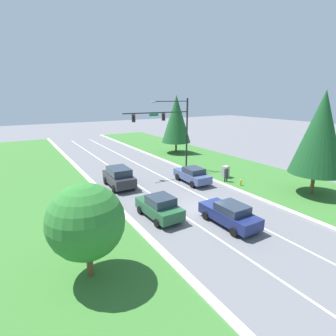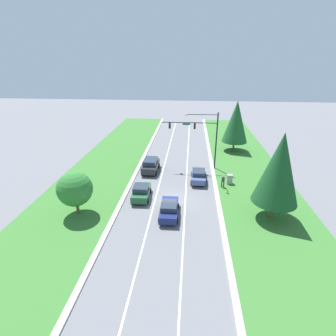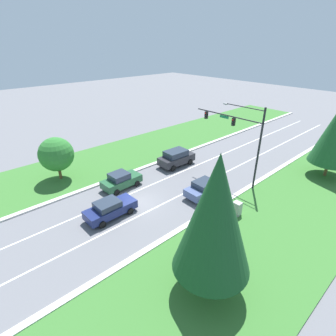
{
  "view_description": "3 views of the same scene",
  "coord_description": "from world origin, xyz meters",
  "px_view_note": "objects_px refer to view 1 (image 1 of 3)",
  "views": [
    {
      "loc": [
        -12.18,
        -14.99,
        8.72
      ],
      "look_at": [
        0.72,
        6.48,
        1.86
      ],
      "focal_mm": 28.0,
      "sensor_mm": 36.0,
      "label": 1
    },
    {
      "loc": [
        2.12,
        -26.7,
        15.58
      ],
      "look_at": [
        -0.66,
        5.02,
        2.22
      ],
      "focal_mm": 28.0,
      "sensor_mm": 36.0,
      "label": 2
    },
    {
      "loc": [
        17.63,
        -11.86,
        14.06
      ],
      "look_at": [
        -0.75,
        4.82,
        1.92
      ],
      "focal_mm": 28.0,
      "sensor_mm": 36.0,
      "label": 3
    }
  ],
  "objects_px": {
    "slate_blue_sedan": "(192,175)",
    "utility_cabinet": "(225,172)",
    "traffic_signal_mast": "(171,124)",
    "oak_near_left_tree": "(86,222)",
    "conifer_near_right_tree": "(176,119)",
    "conifer_far_right_tree": "(320,133)",
    "forest_sedan": "(159,207)",
    "pedestrian": "(226,174)",
    "navy_sedan": "(230,214)",
    "fire_hydrant": "(241,183)",
    "charcoal_suv": "(119,177)"
  },
  "relations": [
    {
      "from": "slate_blue_sedan",
      "to": "utility_cabinet",
      "type": "xyz_separation_m",
      "value": [
        4.11,
        -0.53,
        -0.17
      ]
    },
    {
      "from": "traffic_signal_mast",
      "to": "oak_near_left_tree",
      "type": "relative_size",
      "value": 1.76
    },
    {
      "from": "slate_blue_sedan",
      "to": "conifer_near_right_tree",
      "type": "relative_size",
      "value": 0.51
    },
    {
      "from": "utility_cabinet",
      "to": "conifer_far_right_tree",
      "type": "bearing_deg",
      "value": -67.06
    },
    {
      "from": "conifer_far_right_tree",
      "to": "oak_near_left_tree",
      "type": "bearing_deg",
      "value": -177.25
    },
    {
      "from": "traffic_signal_mast",
      "to": "forest_sedan",
      "type": "bearing_deg",
      "value": -125.49
    },
    {
      "from": "pedestrian",
      "to": "navy_sedan",
      "type": "bearing_deg",
      "value": 53.75
    },
    {
      "from": "pedestrian",
      "to": "fire_hydrant",
      "type": "xyz_separation_m",
      "value": [
        0.4,
        -1.69,
        -0.59
      ]
    },
    {
      "from": "conifer_near_right_tree",
      "to": "oak_near_left_tree",
      "type": "relative_size",
      "value": 1.85
    },
    {
      "from": "traffic_signal_mast",
      "to": "forest_sedan",
      "type": "relative_size",
      "value": 2.03
    },
    {
      "from": "fire_hydrant",
      "to": "conifer_near_right_tree",
      "type": "relative_size",
      "value": 0.08
    },
    {
      "from": "utility_cabinet",
      "to": "conifer_far_right_tree",
      "type": "xyz_separation_m",
      "value": [
        3.33,
        -7.86,
        4.99
      ]
    },
    {
      "from": "conifer_near_right_tree",
      "to": "utility_cabinet",
      "type": "bearing_deg",
      "value": -99.98
    },
    {
      "from": "traffic_signal_mast",
      "to": "navy_sedan",
      "type": "xyz_separation_m",
      "value": [
        -3.56,
        -13.62,
        -4.87
      ]
    },
    {
      "from": "fire_hydrant",
      "to": "forest_sedan",
      "type": "bearing_deg",
      "value": -169.28
    },
    {
      "from": "conifer_near_right_tree",
      "to": "forest_sedan",
      "type": "bearing_deg",
      "value": -125.75
    },
    {
      "from": "charcoal_suv",
      "to": "slate_blue_sedan",
      "type": "distance_m",
      "value": 7.52
    },
    {
      "from": "pedestrian",
      "to": "conifer_far_right_tree",
      "type": "height_order",
      "value": "conifer_far_right_tree"
    },
    {
      "from": "conifer_far_right_tree",
      "to": "charcoal_suv",
      "type": "bearing_deg",
      "value": 142.42
    },
    {
      "from": "charcoal_suv",
      "to": "navy_sedan",
      "type": "bearing_deg",
      "value": -70.2
    },
    {
      "from": "traffic_signal_mast",
      "to": "navy_sedan",
      "type": "bearing_deg",
      "value": -104.63
    },
    {
      "from": "slate_blue_sedan",
      "to": "utility_cabinet",
      "type": "distance_m",
      "value": 4.15
    },
    {
      "from": "traffic_signal_mast",
      "to": "fire_hydrant",
      "type": "height_order",
      "value": "traffic_signal_mast"
    },
    {
      "from": "traffic_signal_mast",
      "to": "oak_near_left_tree",
      "type": "xyz_separation_m",
      "value": [
        -13.4,
        -14.12,
        -2.67
      ]
    },
    {
      "from": "navy_sedan",
      "to": "utility_cabinet",
      "type": "xyz_separation_m",
      "value": [
        7.4,
        8.36,
        -0.13
      ]
    },
    {
      "from": "utility_cabinet",
      "to": "oak_near_left_tree",
      "type": "bearing_deg",
      "value": -152.83
    },
    {
      "from": "forest_sedan",
      "to": "oak_near_left_tree",
      "type": "bearing_deg",
      "value": -149.09
    },
    {
      "from": "traffic_signal_mast",
      "to": "forest_sedan",
      "type": "height_order",
      "value": "traffic_signal_mast"
    },
    {
      "from": "slate_blue_sedan",
      "to": "conifer_far_right_tree",
      "type": "distance_m",
      "value": 12.21
    },
    {
      "from": "utility_cabinet",
      "to": "fire_hydrant",
      "type": "bearing_deg",
      "value": -101.76
    },
    {
      "from": "forest_sedan",
      "to": "conifer_far_right_tree",
      "type": "distance_m",
      "value": 15.46
    },
    {
      "from": "charcoal_suv",
      "to": "fire_hydrant",
      "type": "bearing_deg",
      "value": -28.13
    },
    {
      "from": "utility_cabinet",
      "to": "fire_hydrant",
      "type": "distance_m",
      "value": 2.94
    },
    {
      "from": "forest_sedan",
      "to": "conifer_far_right_tree",
      "type": "bearing_deg",
      "value": -13.88
    },
    {
      "from": "utility_cabinet",
      "to": "oak_near_left_tree",
      "type": "distance_m",
      "value": 19.52
    },
    {
      "from": "conifer_far_right_tree",
      "to": "navy_sedan",
      "type": "bearing_deg",
      "value": -177.36
    },
    {
      "from": "oak_near_left_tree",
      "to": "pedestrian",
      "type": "bearing_deg",
      "value": 25.3
    },
    {
      "from": "forest_sedan",
      "to": "conifer_near_right_tree",
      "type": "xyz_separation_m",
      "value": [
        13.5,
        18.75,
        4.51
      ]
    },
    {
      "from": "utility_cabinet",
      "to": "conifer_near_right_tree",
      "type": "xyz_separation_m",
      "value": [
        2.45,
        13.91,
        4.68
      ]
    },
    {
      "from": "conifer_near_right_tree",
      "to": "conifer_far_right_tree",
      "type": "distance_m",
      "value": 21.79
    },
    {
      "from": "traffic_signal_mast",
      "to": "conifer_far_right_tree",
      "type": "distance_m",
      "value": 14.96
    },
    {
      "from": "slate_blue_sedan",
      "to": "forest_sedan",
      "type": "height_order",
      "value": "forest_sedan"
    },
    {
      "from": "forest_sedan",
      "to": "conifer_far_right_tree",
      "type": "height_order",
      "value": "conifer_far_right_tree"
    },
    {
      "from": "forest_sedan",
      "to": "utility_cabinet",
      "type": "height_order",
      "value": "forest_sedan"
    },
    {
      "from": "utility_cabinet",
      "to": "navy_sedan",
      "type": "bearing_deg",
      "value": -131.53
    },
    {
      "from": "traffic_signal_mast",
      "to": "charcoal_suv",
      "type": "bearing_deg",
      "value": -164.56
    },
    {
      "from": "utility_cabinet",
      "to": "conifer_near_right_tree",
      "type": "height_order",
      "value": "conifer_near_right_tree"
    },
    {
      "from": "charcoal_suv",
      "to": "navy_sedan",
      "type": "distance_m",
      "value": 12.2
    },
    {
      "from": "utility_cabinet",
      "to": "pedestrian",
      "type": "height_order",
      "value": "pedestrian"
    },
    {
      "from": "navy_sedan",
      "to": "conifer_far_right_tree",
      "type": "height_order",
      "value": "conifer_far_right_tree"
    }
  ]
}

